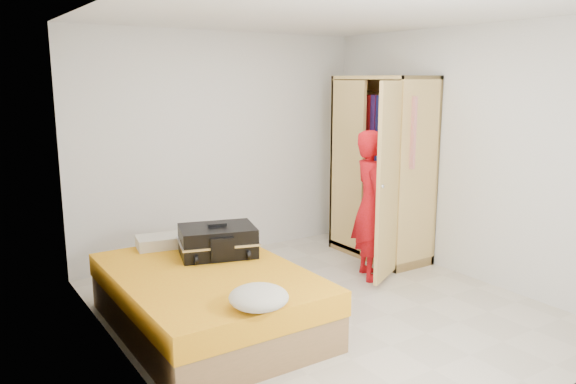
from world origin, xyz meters
TOP-DOWN VIEW (x-y plane):
  - room at (0.00, 0.00)m, footprint 4.00×4.02m
  - bed at (-1.05, 0.21)m, footprint 1.42×2.02m
  - wardrobe at (1.45, 0.84)m, footprint 1.11×1.46m
  - person at (0.91, 0.41)m, footprint 0.56×0.67m
  - suitcase at (-0.78, 0.55)m, footprint 0.79×0.66m
  - round_cushion at (-1.08, -0.69)m, footprint 0.42×0.42m
  - pillow at (-1.06, 1.06)m, footprint 0.63×0.40m

SIDE VIEW (x-z plane):
  - bed at x=-1.05m, z-range 0.00..0.50m
  - pillow at x=-1.06m, z-range 0.50..0.61m
  - round_cushion at x=-1.08m, z-range 0.50..0.66m
  - suitcase at x=-0.78m, z-range 0.48..0.78m
  - person at x=0.91m, z-range 0.00..1.56m
  - wardrobe at x=1.45m, z-range -0.05..2.05m
  - room at x=0.00m, z-range 0.00..2.60m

